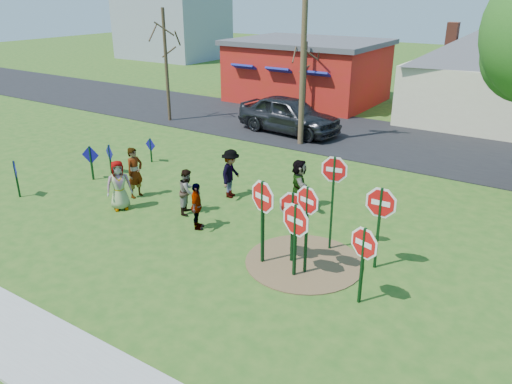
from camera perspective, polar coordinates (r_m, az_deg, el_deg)
ground at (r=16.77m, az=-6.53°, el=-2.29°), size 120.00×120.00×0.00m
road at (r=26.08m, az=9.79°, el=6.56°), size 120.00×7.50×0.04m
dirt_patch at (r=13.77m, az=5.50°, el=-7.95°), size 3.20×3.20×0.03m
red_building at (r=33.75m, az=5.91°, el=13.67°), size 9.40×7.69×3.90m
cream_house at (r=30.21m, az=25.24°, el=12.58°), size 9.40×9.40×6.50m
distant_building at (r=56.38m, az=-9.55°, el=18.96°), size 10.00×8.00×8.00m
stop_sign_a at (r=12.95m, az=0.77°, el=-1.40°), size 1.14×0.37×2.52m
stop_sign_b at (r=13.65m, az=8.87°, el=1.41°), size 0.98×0.20×2.91m
stop_sign_c at (r=12.50m, az=5.87°, el=-2.09°), size 0.96×0.29×2.55m
stop_sign_d at (r=13.10m, az=14.02°, el=-1.86°), size 1.11×0.08×2.43m
stop_sign_e at (r=12.48m, az=4.54°, el=-3.83°), size 1.14×0.30×2.17m
stop_sign_f at (r=11.65m, az=12.21°, el=-6.30°), size 0.99×0.35×2.09m
stop_sign_g at (r=13.13m, az=4.21°, el=-2.30°), size 1.03×0.15×2.17m
blue_diamond_a at (r=19.48m, az=-25.76°, el=1.81°), size 0.63×0.29×1.37m
blue_diamond_b at (r=20.23m, az=-18.36°, el=3.60°), size 0.69×0.26×1.37m
blue_diamond_c at (r=20.72m, az=-16.37°, el=3.98°), size 0.63×0.24×1.22m
blue_diamond_d at (r=21.75m, az=-11.95°, el=5.01°), size 0.59×0.07×1.07m
person_a at (r=17.19m, az=-15.40°, el=0.74°), size 0.92×0.99×1.70m
person_b at (r=18.08m, az=-13.67°, el=2.17°), size 0.46×0.68×1.82m
person_c at (r=16.49m, az=-7.82°, el=0.08°), size 0.82×0.90×1.52m
person_d at (r=17.59m, az=-2.90°, el=2.12°), size 0.87×1.24×1.75m
person_e at (r=15.34m, az=-6.80°, el=-1.64°), size 0.75×0.95×1.50m
person_f at (r=16.72m, az=4.93°, el=0.91°), size 1.38×1.57×1.72m
suv at (r=25.77m, az=3.81°, el=8.83°), size 5.64×2.72×1.86m
utility_pole at (r=23.24m, az=5.46°, el=15.94°), size 1.99×0.73×8.39m
bare_tree_west at (r=28.18m, az=-10.33°, el=15.73°), size 1.80×1.80×6.02m
bare_tree_east at (r=29.25m, az=5.65°, el=13.87°), size 1.80×1.80×4.21m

